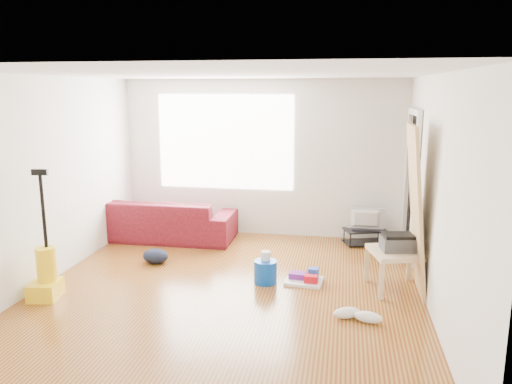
% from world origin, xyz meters
% --- Properties ---
extents(room, '(4.51, 5.01, 2.51)m').
position_xyz_m(room, '(0.07, 0.15, 1.25)').
color(room, maroon).
rests_on(room, ground).
extents(sofa, '(2.20, 0.86, 0.64)m').
position_xyz_m(sofa, '(-1.47, 1.95, 0.00)').
color(sofa, '#440714').
rests_on(sofa, ground).
extents(tv_stand, '(0.71, 0.54, 0.23)m').
position_xyz_m(tv_stand, '(1.65, 2.22, 0.12)').
color(tv_stand, black).
rests_on(tv_stand, ground).
extents(tv, '(0.56, 0.07, 0.32)m').
position_xyz_m(tv, '(1.65, 2.22, 0.40)').
color(tv, black).
rests_on(tv, tv_stand).
extents(side_table, '(0.73, 0.73, 0.49)m').
position_xyz_m(side_table, '(1.95, 0.48, 0.41)').
color(side_table, tan).
rests_on(side_table, ground).
extents(printer, '(0.42, 0.35, 0.20)m').
position_xyz_m(printer, '(1.95, 0.48, 0.58)').
color(printer, '#363639').
rests_on(printer, side_table).
extents(bucket, '(0.35, 0.35, 0.28)m').
position_xyz_m(bucket, '(0.39, 0.41, 0.00)').
color(bucket, '#0843B4').
rests_on(bucket, ground).
extents(toilet_paper, '(0.12, 0.12, 0.11)m').
position_xyz_m(toilet_paper, '(0.39, 0.44, 0.20)').
color(toilet_paper, silver).
rests_on(toilet_paper, bucket).
extents(cleaning_tray, '(0.48, 0.39, 0.16)m').
position_xyz_m(cleaning_tray, '(0.87, 0.50, 0.05)').
color(cleaning_tray, white).
rests_on(cleaning_tray, ground).
extents(backpack, '(0.40, 0.34, 0.20)m').
position_xyz_m(backpack, '(-1.20, 0.84, 0.00)').
color(backpack, black).
rests_on(backpack, ground).
extents(sneakers, '(0.53, 0.27, 0.12)m').
position_xyz_m(sneakers, '(1.49, -0.44, 0.06)').
color(sneakers, silver).
rests_on(sneakers, ground).
extents(vacuum, '(0.36, 0.39, 1.48)m').
position_xyz_m(vacuum, '(-2.00, -0.47, 0.27)').
color(vacuum, yellow).
rests_on(vacuum, ground).
extents(door_panel, '(0.24, 0.79, 1.96)m').
position_xyz_m(door_panel, '(2.13, 0.48, 0.00)').
color(door_panel, '#A47D56').
rests_on(door_panel, ground).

